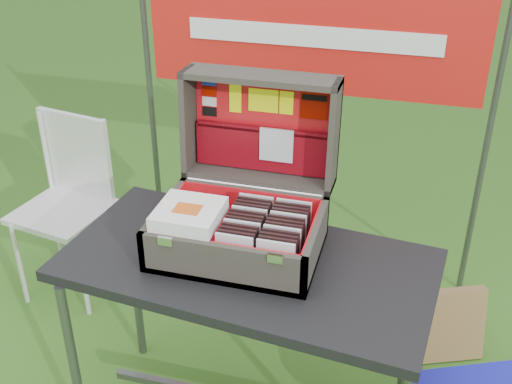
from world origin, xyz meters
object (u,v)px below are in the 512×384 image
(table, at_px, (248,347))
(suitcase, at_px, (242,175))
(chair, at_px, (63,213))
(cardboard_box, at_px, (448,325))

(table, xyz_separation_m, suitcase, (-0.04, 0.10, 0.69))
(chair, xyz_separation_m, cardboard_box, (1.91, -0.00, -0.28))
(suitcase, xyz_separation_m, cardboard_box, (0.81, 0.52, -0.92))
(chair, bearing_deg, table, -18.10)
(table, relative_size, chair, 1.42)
(table, xyz_separation_m, chair, (-1.14, 0.62, 0.05))
(table, relative_size, suitcase, 2.26)
(cardboard_box, bearing_deg, chair, 157.24)
(table, distance_m, chair, 1.30)
(cardboard_box, bearing_deg, suitcase, -170.15)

